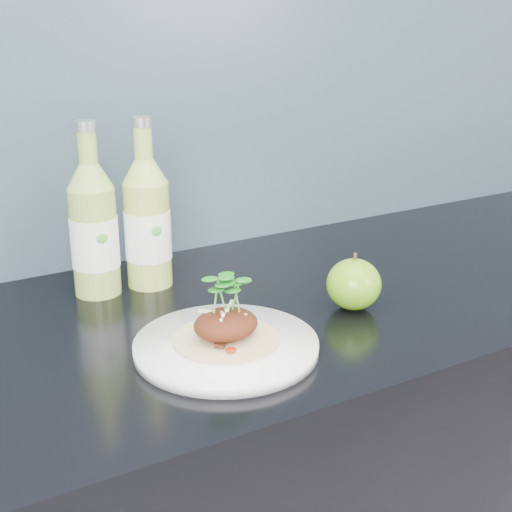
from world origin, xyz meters
The scene contains 6 objects.
subway_backsplash centered at (0.00, 1.99, 1.25)m, with size 4.00×0.02×0.70m, color slate.
dinner_plate centered at (-0.03, 1.58, 0.91)m, with size 0.30×0.30×0.02m.
pork_taco centered at (-0.03, 1.58, 0.94)m, with size 0.14×0.14×0.09m.
green_apple centered at (0.20, 1.61, 0.94)m, with size 0.09×0.09×0.09m.
cider_bottle_left centered at (-0.10, 1.86, 1.00)m, with size 0.09×0.09×0.27m.
cider_bottle_right centered at (-0.02, 1.85, 1.00)m, with size 0.09×0.09×0.27m.
Camera 1 is at (-0.41, 0.84, 1.33)m, focal length 50.00 mm.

